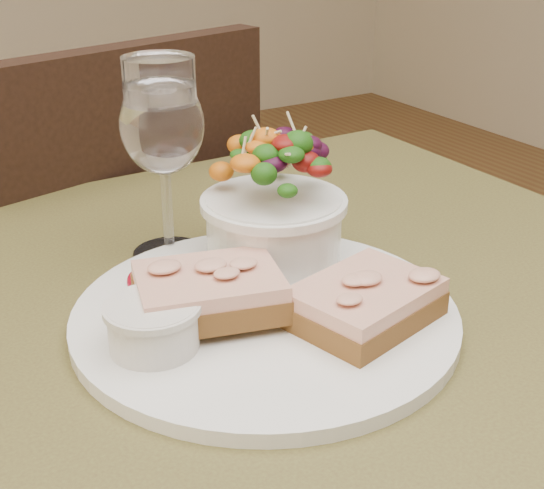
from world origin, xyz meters
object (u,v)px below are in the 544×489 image
chair_far (94,398)px  salad_bowl (274,199)px  dinner_plate (265,316)px  ramekin (153,324)px  sandwich_back (209,292)px  sandwich_front (365,302)px  cafe_table (289,422)px  wine_glass (162,131)px

chair_far → salad_bowl: bearing=80.6°
dinner_plate → ramekin: ramekin is taller
ramekin → salad_bowl: 0.17m
salad_bowl → chair_far: bearing=93.9°
sandwich_back → salad_bowl: bearing=48.0°
sandwich_front → salad_bowl: size_ratio=1.00×
dinner_plate → ramekin: 0.10m
cafe_table → chair_far: chair_far is taller
dinner_plate → ramekin: size_ratio=4.69×
salad_bowl → wine_glass: (-0.07, 0.08, 0.05)m
cafe_table → chair_far: (-0.00, 0.60, -0.36)m
cafe_table → wine_glass: wine_glass is taller
dinner_plate → salad_bowl: bearing=54.0°
ramekin → salad_bowl: salad_bowl is taller
dinner_plate → sandwich_front: size_ratio=2.45×
sandwich_front → ramekin: ramekin is taller
chair_far → sandwich_front: 0.81m
ramekin → wine_glass: 0.20m
chair_far → sandwich_front: bearing=80.2°
dinner_plate → cafe_table: bearing=-29.2°
cafe_table → sandwich_front: (0.04, -0.04, 0.13)m
wine_glass → dinner_plate: bearing=-84.9°
chair_far → salad_bowl: (0.04, -0.52, 0.53)m
dinner_plate → wine_glass: 0.19m
cafe_table → wine_glass: size_ratio=4.57×
sandwich_front → sandwich_back: size_ratio=0.98×
sandwich_front → wine_glass: size_ratio=0.73×
sandwich_back → cafe_table: bearing=-2.8°
dinner_plate → wine_glass: size_ratio=1.78×
chair_far → dinner_plate: chair_far is taller
sandwich_front → sandwich_back: 0.12m
sandwich_front → ramekin: (-0.16, 0.05, 0.00)m
chair_far → ramekin: (-0.12, -0.60, 0.49)m
salad_bowl → wine_glass: wine_glass is taller
sandwich_front → dinner_plate: bearing=122.7°
dinner_plate → salad_bowl: 0.11m
salad_bowl → wine_glass: bearing=129.5°
cafe_table → wine_glass: bearing=100.9°
cafe_table → wine_glass: 0.28m
sandwich_back → salad_bowl: (0.10, 0.06, 0.04)m
dinner_plate → ramekin: bearing=-176.9°
ramekin → wine_glass: size_ratio=0.38×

